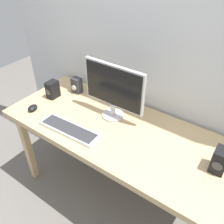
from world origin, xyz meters
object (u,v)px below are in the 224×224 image
speaker_right (220,160)px  desk (115,135)px  audio_controller (77,85)px  speaker_left (53,89)px  monitor (114,89)px  mouse (33,108)px  keyboard_primary (69,129)px

speaker_right → desk: bearing=-177.4°
audio_controller → speaker_left: bearing=-122.5°
monitor → speaker_left: monitor is taller
mouse → speaker_left: 0.23m
monitor → speaker_left: bearing=-171.5°
keyboard_primary → mouse: (-0.39, 0.02, 0.01)m
monitor → mouse: 0.65m
mouse → speaker_left: size_ratio=0.61×
desk → speaker_right: bearing=2.6°
desk → monitor: size_ratio=3.46×
keyboard_primary → speaker_left: size_ratio=3.21×
speaker_left → mouse: bearing=-88.2°
desk → audio_controller: size_ratio=12.41×
desk → keyboard_primary: 0.33m
mouse → keyboard_primary: bearing=-13.5°
monitor → mouse: size_ratio=5.45×
speaker_left → desk: bearing=-2.1°
audio_controller → monitor: bearing=-11.3°
audio_controller → speaker_right: bearing=-7.6°
monitor → mouse: monitor is taller
monitor → audio_controller: (-0.44, 0.09, -0.16)m
speaker_right → audio_controller: speaker_right is taller
monitor → speaker_left: (-0.54, -0.08, -0.15)m
keyboard_primary → speaker_left: (-0.40, 0.24, 0.06)m
speaker_right → speaker_left: (-1.32, -0.01, -0.00)m
desk → keyboard_primary: keyboard_primary is taller
keyboard_primary → speaker_left: bearing=149.4°
audio_controller → desk: bearing=-20.1°
mouse → audio_controller: audio_controller is taller
monitor → mouse: bearing=-150.6°
keyboard_primary → audio_controller: bearing=125.8°
keyboard_primary → audio_controller: size_ratio=3.46×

